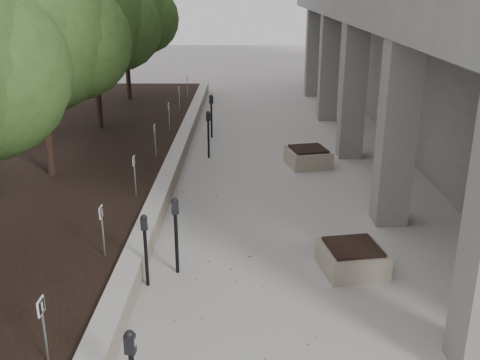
{
  "coord_description": "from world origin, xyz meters",
  "views": [
    {
      "loc": [
        0.17,
        -5.33,
        4.99
      ],
      "look_at": [
        0.07,
        6.1,
        0.93
      ],
      "focal_mm": 40.94,
      "sensor_mm": 36.0,
      "label": 1
    }
  ],
  "objects_px": {
    "parking_meter_4": "(208,135)",
    "planter_front": "(352,258)",
    "crabapple_tree_4": "(94,46)",
    "crabapple_tree_5": "(125,34)",
    "parking_meter_3": "(176,236)",
    "parking_meter_5": "(211,116)",
    "parking_meter_2": "(146,251)",
    "crabapple_tree_3": "(40,68)",
    "planter_back": "(308,157)"
  },
  "relations": [
    {
      "from": "crabapple_tree_3",
      "to": "planter_back",
      "type": "distance_m",
      "value": 7.68
    },
    {
      "from": "parking_meter_5",
      "to": "planter_front",
      "type": "relative_size",
      "value": 1.38
    },
    {
      "from": "crabapple_tree_5",
      "to": "parking_meter_5",
      "type": "relative_size",
      "value": 3.61
    },
    {
      "from": "crabapple_tree_4",
      "to": "parking_meter_3",
      "type": "height_order",
      "value": "crabapple_tree_4"
    },
    {
      "from": "crabapple_tree_3",
      "to": "parking_meter_5",
      "type": "height_order",
      "value": "crabapple_tree_3"
    },
    {
      "from": "crabapple_tree_5",
      "to": "crabapple_tree_3",
      "type": "bearing_deg",
      "value": -90.0
    },
    {
      "from": "crabapple_tree_3",
      "to": "parking_meter_4",
      "type": "xyz_separation_m",
      "value": [
        3.87,
        2.78,
        -2.39
      ]
    },
    {
      "from": "parking_meter_5",
      "to": "planter_back",
      "type": "bearing_deg",
      "value": -67.31
    },
    {
      "from": "crabapple_tree_5",
      "to": "parking_meter_3",
      "type": "relative_size",
      "value": 3.67
    },
    {
      "from": "crabapple_tree_4",
      "to": "parking_meter_4",
      "type": "xyz_separation_m",
      "value": [
        3.87,
        -2.22,
        -2.39
      ]
    },
    {
      "from": "crabapple_tree_3",
      "to": "parking_meter_2",
      "type": "bearing_deg",
      "value": -56.06
    },
    {
      "from": "parking_meter_5",
      "to": "planter_back",
      "type": "relative_size",
      "value": 1.31
    },
    {
      "from": "crabapple_tree_3",
      "to": "crabapple_tree_4",
      "type": "height_order",
      "value": "same"
    },
    {
      "from": "crabapple_tree_3",
      "to": "crabapple_tree_4",
      "type": "distance_m",
      "value": 5.0
    },
    {
      "from": "parking_meter_4",
      "to": "parking_meter_2",
      "type": "bearing_deg",
      "value": -109.09
    },
    {
      "from": "crabapple_tree_5",
      "to": "planter_back",
      "type": "xyz_separation_m",
      "value": [
        6.83,
        -7.97,
        -2.85
      ]
    },
    {
      "from": "parking_meter_4",
      "to": "planter_front",
      "type": "height_order",
      "value": "parking_meter_4"
    },
    {
      "from": "crabapple_tree_3",
      "to": "crabapple_tree_4",
      "type": "relative_size",
      "value": 1.0
    },
    {
      "from": "parking_meter_2",
      "to": "parking_meter_4",
      "type": "bearing_deg",
      "value": 83.57
    },
    {
      "from": "crabapple_tree_4",
      "to": "parking_meter_2",
      "type": "height_order",
      "value": "crabapple_tree_4"
    },
    {
      "from": "crabapple_tree_4",
      "to": "parking_meter_4",
      "type": "relative_size",
      "value": 3.71
    },
    {
      "from": "planter_back",
      "to": "crabapple_tree_4",
      "type": "bearing_deg",
      "value": 156.51
    },
    {
      "from": "parking_meter_4",
      "to": "crabapple_tree_4",
      "type": "bearing_deg",
      "value": 135.49
    },
    {
      "from": "crabapple_tree_4",
      "to": "crabapple_tree_5",
      "type": "xyz_separation_m",
      "value": [
        0.0,
        5.0,
        0.0
      ]
    },
    {
      "from": "crabapple_tree_3",
      "to": "parking_meter_2",
      "type": "relative_size",
      "value": 4.0
    },
    {
      "from": "crabapple_tree_3",
      "to": "planter_front",
      "type": "xyz_separation_m",
      "value": [
        6.97,
        -4.28,
        -2.86
      ]
    },
    {
      "from": "parking_meter_5",
      "to": "parking_meter_3",
      "type": "bearing_deg",
      "value": -111.56
    },
    {
      "from": "crabapple_tree_5",
      "to": "parking_meter_5",
      "type": "height_order",
      "value": "crabapple_tree_5"
    },
    {
      "from": "crabapple_tree_3",
      "to": "crabapple_tree_5",
      "type": "distance_m",
      "value": 10.0
    },
    {
      "from": "parking_meter_5",
      "to": "crabapple_tree_5",
      "type": "bearing_deg",
      "value": 107.28
    },
    {
      "from": "parking_meter_5",
      "to": "crabapple_tree_3",
      "type": "bearing_deg",
      "value": -147.49
    },
    {
      "from": "parking_meter_2",
      "to": "planter_front",
      "type": "xyz_separation_m",
      "value": [
        3.7,
        0.57,
        -0.42
      ]
    },
    {
      "from": "crabapple_tree_4",
      "to": "crabapple_tree_5",
      "type": "bearing_deg",
      "value": 90.0
    },
    {
      "from": "crabapple_tree_4",
      "to": "planter_front",
      "type": "relative_size",
      "value": 4.96
    },
    {
      "from": "crabapple_tree_3",
      "to": "parking_meter_2",
      "type": "height_order",
      "value": "crabapple_tree_3"
    },
    {
      "from": "parking_meter_2",
      "to": "planter_front",
      "type": "distance_m",
      "value": 3.77
    },
    {
      "from": "parking_meter_3",
      "to": "parking_meter_4",
      "type": "relative_size",
      "value": 1.01
    },
    {
      "from": "planter_front",
      "to": "parking_meter_2",
      "type": "bearing_deg",
      "value": -171.2
    },
    {
      "from": "parking_meter_4",
      "to": "planter_front",
      "type": "bearing_deg",
      "value": -80.86
    },
    {
      "from": "planter_back",
      "to": "parking_meter_2",
      "type": "bearing_deg",
      "value": -117.38
    },
    {
      "from": "planter_back",
      "to": "planter_front",
      "type": "bearing_deg",
      "value": -88.77
    },
    {
      "from": "parking_meter_3",
      "to": "parking_meter_5",
      "type": "relative_size",
      "value": 0.98
    },
    {
      "from": "parking_meter_3",
      "to": "parking_meter_4",
      "type": "height_order",
      "value": "parking_meter_3"
    },
    {
      "from": "parking_meter_4",
      "to": "crabapple_tree_5",
      "type": "bearing_deg",
      "value": 103.56
    },
    {
      "from": "parking_meter_2",
      "to": "parking_meter_5",
      "type": "xyz_separation_m",
      "value": [
        0.55,
        10.03,
        0.07
      ]
    },
    {
      "from": "parking_meter_2",
      "to": "parking_meter_4",
      "type": "relative_size",
      "value": 0.93
    },
    {
      "from": "crabapple_tree_3",
      "to": "parking_meter_3",
      "type": "relative_size",
      "value": 3.67
    },
    {
      "from": "parking_meter_4",
      "to": "crabapple_tree_3",
      "type": "bearing_deg",
      "value": -158.91
    },
    {
      "from": "crabapple_tree_4",
      "to": "parking_meter_5",
      "type": "relative_size",
      "value": 3.61
    },
    {
      "from": "crabapple_tree_5",
      "to": "parking_meter_2",
      "type": "height_order",
      "value": "crabapple_tree_5"
    }
  ]
}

